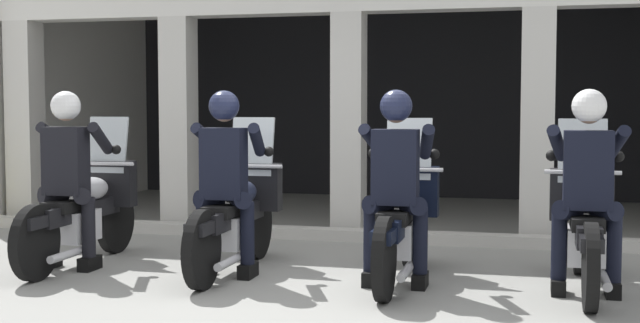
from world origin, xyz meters
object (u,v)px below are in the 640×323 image
(motorcycle_center_right, at_px, (401,220))
(police_officer_center_right, at_px, (396,171))
(police_officer_far_left, at_px, (68,164))
(police_officer_center_left, at_px, (225,167))
(police_officer_far_right, at_px, (588,174))
(motorcycle_far_left, at_px, (85,209))
(motorcycle_center_left, at_px, (237,214))
(motorcycle_far_right, at_px, (584,226))

(motorcycle_center_right, distance_m, police_officer_center_right, 0.52)
(police_officer_far_left, distance_m, police_officer_center_left, 1.47)
(police_officer_center_left, bearing_deg, police_officer_far_right, -5.97)
(motorcycle_far_left, bearing_deg, police_officer_far_left, -92.35)
(motorcycle_far_left, bearing_deg, motorcycle_center_left, -0.96)
(motorcycle_far_left, distance_m, police_officer_center_right, 2.98)
(police_officer_center_right, bearing_deg, police_officer_center_left, 177.32)
(police_officer_far_left, height_order, motorcycle_center_right, police_officer_far_left)
(police_officer_far_right, bearing_deg, motorcycle_center_right, 173.83)
(police_officer_far_right, bearing_deg, police_officer_center_left, -176.83)
(motorcycle_center_left, distance_m, police_officer_far_right, 2.98)
(motorcycle_center_left, distance_m, police_officer_center_left, 0.52)
(police_officer_far_left, bearing_deg, motorcycle_center_right, 3.11)
(motorcycle_far_left, distance_m, police_officer_center_left, 1.55)
(motorcycle_center_right, height_order, police_officer_center_right, police_officer_center_right)
(police_officer_far_left, distance_m, police_officer_center_right, 2.94)
(motorcycle_far_left, height_order, motorcycle_center_left, same)
(police_officer_center_left, bearing_deg, motorcycle_far_right, -0.46)
(police_officer_far_left, relative_size, motorcycle_center_right, 0.78)
(police_officer_center_left, distance_m, police_officer_center_right, 1.47)
(motorcycle_far_left, relative_size, police_officer_far_left, 1.29)
(motorcycle_far_left, height_order, police_officer_far_right, police_officer_far_right)
(motorcycle_center_left, bearing_deg, police_officer_far_right, -11.49)
(motorcycle_center_right, bearing_deg, police_officer_center_left, -171.70)
(motorcycle_far_right, bearing_deg, police_officer_far_left, -172.73)
(motorcycle_center_right, bearing_deg, police_officer_far_left, -175.71)
(motorcycle_far_left, xyz_separation_m, police_officer_far_right, (4.40, -0.26, 0.44))
(motorcycle_far_right, height_order, police_officer_far_right, police_officer_far_right)
(motorcycle_center_left, bearing_deg, police_officer_far_left, -173.84)
(motorcycle_far_left, bearing_deg, police_officer_far_right, -5.48)
(motorcycle_center_left, bearing_deg, motorcycle_far_left, 175.28)
(police_officer_center_left, distance_m, motorcycle_far_right, 2.98)
(motorcycle_center_left, xyz_separation_m, motorcycle_far_right, (2.93, -0.01, 0.00))
(motorcycle_center_left, xyz_separation_m, motorcycle_center_right, (1.47, -0.05, 0.00))
(police_officer_center_left, xyz_separation_m, motorcycle_far_right, (2.94, 0.28, -0.44))
(police_officer_far_left, bearing_deg, motorcycle_center_left, 9.92)
(motorcycle_far_left, height_order, motorcycle_far_right, same)
(police_officer_far_left, bearing_deg, police_officer_center_left, -0.96)
(police_officer_far_left, relative_size, police_officer_center_right, 1.00)
(police_officer_center_right, bearing_deg, motorcycle_center_right, 88.83)
(police_officer_far_right, bearing_deg, motorcycle_far_left, 179.90)
(motorcycle_far_left, relative_size, motorcycle_center_left, 1.00)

